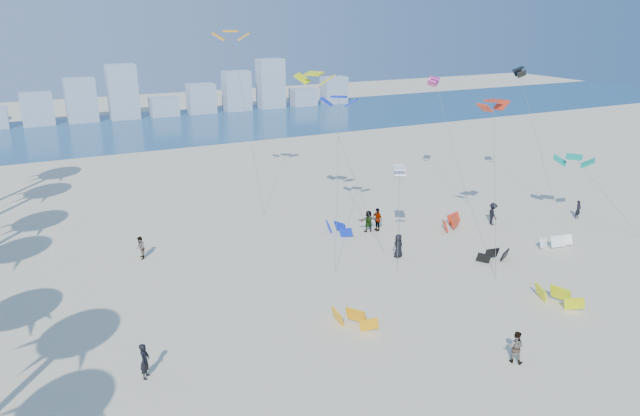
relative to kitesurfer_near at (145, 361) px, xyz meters
name	(u,v)px	position (x,y,z in m)	size (l,w,h in m)	color
ocean	(127,130)	(9.43, 62.78, -0.88)	(220.00, 220.00, 0.00)	navy
kitesurfer_near	(145,361)	(0.00, 0.00, 0.00)	(0.65, 0.42, 1.77)	black
kitesurfer_mid	(516,347)	(16.34, -6.65, -0.06)	(0.80, 0.63, 1.65)	gray
kitesurfers_far	(391,225)	(20.35, 10.63, -0.02)	(34.43, 8.38, 1.82)	black
grounded_kites	(462,256)	(21.85, 4.09, -0.44)	(21.17, 19.01, 0.97)	#FFA40D
flying_kites	(409,94)	(22.95, 12.78, 9.37)	(26.79, 23.15, 15.21)	white
distant_skyline	(106,100)	(8.24, 72.78, 2.20)	(85.00, 3.00, 8.40)	#9EADBF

